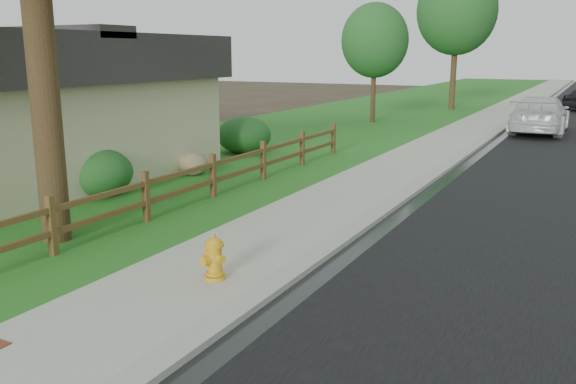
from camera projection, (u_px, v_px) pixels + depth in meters
The scene contains 13 objects.
curb at pixel (528, 110), 36.44m from camera, with size 0.40×90.00×0.12m, color gray.
wet_gutter at pixel (535, 111), 36.29m from camera, with size 0.50×90.00×0.00m, color black.
sidewalk at pixel (506, 109), 37.02m from camera, with size 2.20×90.00×0.10m, color gray.
grass_strip at pixel (474, 108), 37.88m from camera, with size 1.60×90.00×0.06m, color #285B1A.
lawn_near at pixel (393, 105), 40.22m from camera, with size 9.00×90.00×0.04m, color #285B1A.
ranch_fence at pixel (182, 184), 13.37m from camera, with size 0.12×16.92×1.10m.
fire_hydrant at pixel (214, 258), 9.10m from camera, with size 0.46×0.38×0.71m.
white_suv at pixel (540, 115), 26.24m from camera, with size 2.22×5.46×1.59m, color silver.
boulder at pixel (191, 164), 17.28m from camera, with size 1.02×0.76×0.68m, color brown.
shrub_b at pixel (97, 173), 14.69m from camera, with size 1.70×1.70×1.19m, color #1C4F20.
shrub_d at pixel (244, 135), 21.02m from camera, with size 1.87×1.87×1.28m, color #1C4F20.
tree_near_left at pixel (375, 41), 29.53m from camera, with size 3.27×3.27×5.79m.
tree_mid_left at pixel (457, 11), 35.99m from camera, with size 4.71×4.71×8.42m.
Camera 1 is at (4.49, -4.13, 3.43)m, focal length 38.00 mm.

